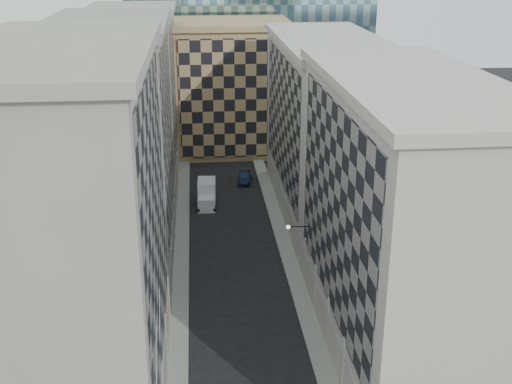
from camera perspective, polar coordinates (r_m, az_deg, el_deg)
sidewalk_west at (r=62.53m, az=-6.67°, el=-6.33°), size 1.50×100.00×0.15m
sidewalk_east at (r=63.08m, az=2.96°, el=-5.95°), size 1.50×100.00×0.15m
bldg_left_a at (r=40.98m, az=-15.65°, el=-4.06°), size 10.80×22.80×23.70m
bldg_left_b at (r=61.57m, az=-12.32°, el=4.18°), size 10.80×22.80×22.70m
bldg_left_c at (r=82.89m, az=-10.67°, el=8.23°), size 10.80×22.80×21.70m
bldg_right_a at (r=46.73m, az=12.69°, el=-2.63°), size 10.80×26.80×20.70m
bldg_right_b at (r=71.57m, az=6.22°, el=5.66°), size 10.80×28.80×19.70m
tan_block at (r=95.58m, az=-2.17°, el=9.40°), size 16.80×14.80×18.80m
flagpoles_left at (r=37.83m, az=-8.71°, el=-12.35°), size 0.10×6.33×2.33m
bracket_lamp at (r=54.97m, az=3.07°, el=-3.13°), size 1.98×0.36×0.36m
box_truck at (r=75.87m, az=-4.40°, el=-0.25°), size 2.27×5.18×2.80m
dark_car at (r=83.05m, az=-1.03°, el=1.32°), size 1.97×4.23×1.34m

